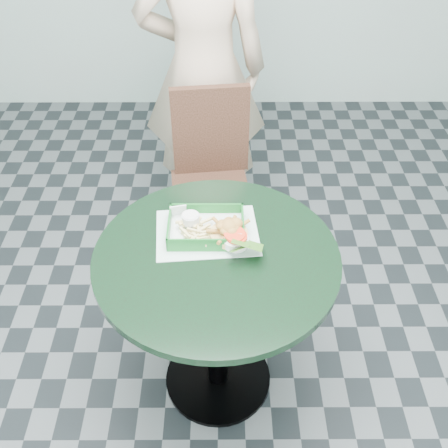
{
  "coord_description": "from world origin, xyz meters",
  "views": [
    {
      "loc": [
        0.02,
        -1.28,
        2.04
      ],
      "look_at": [
        0.03,
        0.1,
        0.82
      ],
      "focal_mm": 42.0,
      "sensor_mm": 36.0,
      "label": 1
    }
  ],
  "objects_px": {
    "crab_sandwich": "(229,233)",
    "sauce_ramekin": "(191,222)",
    "diner_person": "(202,39)",
    "food_basket": "(206,234)",
    "cafe_table": "(217,291)",
    "dining_chair": "(211,170)"
  },
  "relations": [
    {
      "from": "sauce_ramekin",
      "to": "dining_chair",
      "type": "bearing_deg",
      "value": 85.35
    },
    {
      "from": "crab_sandwich",
      "to": "diner_person",
      "type": "bearing_deg",
      "value": 96.06
    },
    {
      "from": "cafe_table",
      "to": "crab_sandwich",
      "type": "xyz_separation_m",
      "value": [
        0.04,
        0.07,
        0.22
      ]
    },
    {
      "from": "food_basket",
      "to": "sauce_ramekin",
      "type": "xyz_separation_m",
      "value": [
        -0.05,
        0.02,
        0.03
      ]
    },
    {
      "from": "cafe_table",
      "to": "dining_chair",
      "type": "relative_size",
      "value": 0.92
    },
    {
      "from": "dining_chair",
      "to": "crab_sandwich",
      "type": "height_order",
      "value": "dining_chair"
    },
    {
      "from": "diner_person",
      "to": "crab_sandwich",
      "type": "height_order",
      "value": "diner_person"
    },
    {
      "from": "cafe_table",
      "to": "dining_chair",
      "type": "distance_m",
      "value": 0.83
    },
    {
      "from": "cafe_table",
      "to": "diner_person",
      "type": "xyz_separation_m",
      "value": [
        -0.07,
        1.18,
        0.47
      ]
    },
    {
      "from": "diner_person",
      "to": "food_basket",
      "type": "bearing_deg",
      "value": 90.97
    },
    {
      "from": "dining_chair",
      "to": "diner_person",
      "type": "relative_size",
      "value": 0.44
    },
    {
      "from": "cafe_table",
      "to": "diner_person",
      "type": "distance_m",
      "value": 1.27
    },
    {
      "from": "food_basket",
      "to": "cafe_table",
      "type": "bearing_deg",
      "value": -70.86
    },
    {
      "from": "crab_sandwich",
      "to": "sauce_ramekin",
      "type": "distance_m",
      "value": 0.15
    },
    {
      "from": "crab_sandwich",
      "to": "sauce_ramekin",
      "type": "bearing_deg",
      "value": 156.8
    },
    {
      "from": "cafe_table",
      "to": "crab_sandwich",
      "type": "height_order",
      "value": "crab_sandwich"
    },
    {
      "from": "sauce_ramekin",
      "to": "food_basket",
      "type": "bearing_deg",
      "value": -22.0
    },
    {
      "from": "cafe_table",
      "to": "food_basket",
      "type": "height_order",
      "value": "food_basket"
    },
    {
      "from": "crab_sandwich",
      "to": "dining_chair",
      "type": "bearing_deg",
      "value": 95.93
    },
    {
      "from": "diner_person",
      "to": "food_basket",
      "type": "distance_m",
      "value": 1.11
    },
    {
      "from": "dining_chair",
      "to": "crab_sandwich",
      "type": "bearing_deg",
      "value": -90.41
    },
    {
      "from": "dining_chair",
      "to": "diner_person",
      "type": "bearing_deg",
      "value": 89.99
    }
  ]
}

